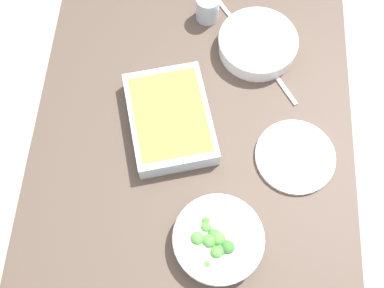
{
  "coord_description": "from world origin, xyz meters",
  "views": [
    {
      "loc": [
        0.51,
        0.03,
        1.95
      ],
      "look_at": [
        0.0,
        0.0,
        0.74
      ],
      "focal_mm": 44.17,
      "sensor_mm": 36.0,
      "label": 1
    }
  ],
  "objects_px": {
    "stew_bowl": "(258,44)",
    "spoon_by_stew": "(275,75)",
    "drink_cup": "(207,9)",
    "side_plate": "(295,157)",
    "fork_on_table": "(224,8)",
    "baking_dish": "(170,118)",
    "broccoli_bowl": "(218,240)"
  },
  "relations": [
    {
      "from": "stew_bowl",
      "to": "spoon_by_stew",
      "type": "height_order",
      "value": "stew_bowl"
    },
    {
      "from": "broccoli_bowl",
      "to": "side_plate",
      "type": "distance_m",
      "value": 0.32
    },
    {
      "from": "drink_cup",
      "to": "baking_dish",
      "type": "bearing_deg",
      "value": -12.6
    },
    {
      "from": "broccoli_bowl",
      "to": "drink_cup",
      "type": "distance_m",
      "value": 0.71
    },
    {
      "from": "fork_on_table",
      "to": "stew_bowl",
      "type": "bearing_deg",
      "value": 35.24
    },
    {
      "from": "drink_cup",
      "to": "side_plate",
      "type": "xyz_separation_m",
      "value": [
        0.46,
        0.27,
        -0.03
      ]
    },
    {
      "from": "fork_on_table",
      "to": "spoon_by_stew",
      "type": "bearing_deg",
      "value": 34.19
    },
    {
      "from": "stew_bowl",
      "to": "drink_cup",
      "type": "relative_size",
      "value": 2.8
    },
    {
      "from": "broccoli_bowl",
      "to": "spoon_by_stew",
      "type": "bearing_deg",
      "value": 163.58
    },
    {
      "from": "fork_on_table",
      "to": "baking_dish",
      "type": "bearing_deg",
      "value": -18.07
    },
    {
      "from": "stew_bowl",
      "to": "broccoli_bowl",
      "type": "relative_size",
      "value": 1.03
    },
    {
      "from": "drink_cup",
      "to": "side_plate",
      "type": "height_order",
      "value": "drink_cup"
    },
    {
      "from": "spoon_by_stew",
      "to": "fork_on_table",
      "type": "xyz_separation_m",
      "value": [
        -0.24,
        -0.16,
        -0.0
      ]
    },
    {
      "from": "spoon_by_stew",
      "to": "broccoli_bowl",
      "type": "bearing_deg",
      "value": -16.42
    },
    {
      "from": "broccoli_bowl",
      "to": "baking_dish",
      "type": "xyz_separation_m",
      "value": [
        -0.33,
        -0.15,
        0.0
      ]
    },
    {
      "from": "stew_bowl",
      "to": "spoon_by_stew",
      "type": "xyz_separation_m",
      "value": [
        0.09,
        0.06,
        -0.03
      ]
    },
    {
      "from": "broccoli_bowl",
      "to": "drink_cup",
      "type": "bearing_deg",
      "value": -174.91
    },
    {
      "from": "broccoli_bowl",
      "to": "side_plate",
      "type": "xyz_separation_m",
      "value": [
        -0.25,
        0.2,
        -0.02
      ]
    },
    {
      "from": "stew_bowl",
      "to": "fork_on_table",
      "type": "distance_m",
      "value": 0.18
    },
    {
      "from": "spoon_by_stew",
      "to": "drink_cup",
      "type": "bearing_deg",
      "value": -133.49
    },
    {
      "from": "broccoli_bowl",
      "to": "fork_on_table",
      "type": "height_order",
      "value": "broccoli_bowl"
    },
    {
      "from": "stew_bowl",
      "to": "baking_dish",
      "type": "relative_size",
      "value": 0.69
    },
    {
      "from": "baking_dish",
      "to": "side_plate",
      "type": "height_order",
      "value": "baking_dish"
    },
    {
      "from": "drink_cup",
      "to": "side_plate",
      "type": "distance_m",
      "value": 0.53
    },
    {
      "from": "stew_bowl",
      "to": "broccoli_bowl",
      "type": "xyz_separation_m",
      "value": [
        0.59,
        -0.09,
        -0.0
      ]
    },
    {
      "from": "baking_dish",
      "to": "fork_on_table",
      "type": "bearing_deg",
      "value": 161.93
    },
    {
      "from": "stew_bowl",
      "to": "broccoli_bowl",
      "type": "bearing_deg",
      "value": -8.91
    },
    {
      "from": "stew_bowl",
      "to": "fork_on_table",
      "type": "height_order",
      "value": "stew_bowl"
    },
    {
      "from": "broccoli_bowl",
      "to": "side_plate",
      "type": "height_order",
      "value": "broccoli_bowl"
    },
    {
      "from": "side_plate",
      "to": "drink_cup",
      "type": "bearing_deg",
      "value": -149.98
    },
    {
      "from": "stew_bowl",
      "to": "broccoli_bowl",
      "type": "height_order",
      "value": "broccoli_bowl"
    },
    {
      "from": "stew_bowl",
      "to": "side_plate",
      "type": "distance_m",
      "value": 0.37
    }
  ]
}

